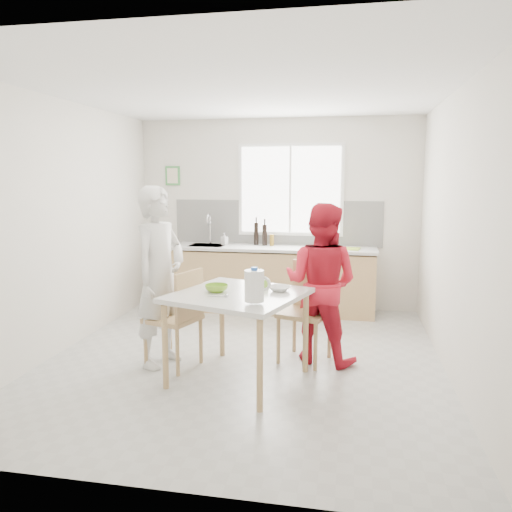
# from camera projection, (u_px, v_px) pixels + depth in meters

# --- Properties ---
(ground) EXTENTS (4.50, 4.50, 0.00)m
(ground) POSITION_uv_depth(u_px,v_px,m) (244.00, 359.00, 5.20)
(ground) COLOR #B7B7B2
(ground) RESTS_ON ground
(room_shell) EXTENTS (4.50, 4.50, 4.50)m
(room_shell) POSITION_uv_depth(u_px,v_px,m) (244.00, 201.00, 4.94)
(room_shell) COLOR silver
(room_shell) RESTS_ON ground
(window) EXTENTS (1.50, 0.06, 1.30)m
(window) POSITION_uv_depth(u_px,v_px,m) (290.00, 190.00, 7.06)
(window) COLOR white
(window) RESTS_ON room_shell
(backsplash) EXTENTS (3.00, 0.02, 0.65)m
(backsplash) POSITION_uv_depth(u_px,v_px,m) (276.00, 223.00, 7.18)
(backsplash) COLOR white
(backsplash) RESTS_ON room_shell
(picture_frame) EXTENTS (0.22, 0.03, 0.28)m
(picture_frame) POSITION_uv_depth(u_px,v_px,m) (173.00, 176.00, 7.35)
(picture_frame) COLOR #44974A
(picture_frame) RESTS_ON room_shell
(kitchen_counter) EXTENTS (2.84, 0.64, 1.37)m
(kitchen_counter) POSITION_uv_depth(u_px,v_px,m) (273.00, 282.00, 7.02)
(kitchen_counter) COLOR tan
(kitchen_counter) RESTS_ON ground
(dining_table) EXTENTS (1.36, 1.36, 0.83)m
(dining_table) POSITION_uv_depth(u_px,v_px,m) (238.00, 302.00, 4.56)
(dining_table) COLOR silver
(dining_table) RESTS_ON ground
(chair_left) EXTENTS (0.57, 0.57, 0.99)m
(chair_left) POSITION_uv_depth(u_px,v_px,m) (179.00, 314.00, 4.91)
(chair_left) COLOR tan
(chair_left) RESTS_ON ground
(chair_far) EXTENTS (0.59, 0.59, 1.01)m
(chair_far) POSITION_uv_depth(u_px,v_px,m) (308.00, 306.00, 5.15)
(chair_far) COLOR tan
(chair_far) RESTS_ON ground
(person_white) EXTENTS (0.61, 0.75, 1.80)m
(person_white) POSITION_uv_depth(u_px,v_px,m) (160.00, 277.00, 4.95)
(person_white) COLOR silver
(person_white) RESTS_ON ground
(person_red) EXTENTS (0.94, 0.82, 1.63)m
(person_red) POSITION_uv_depth(u_px,v_px,m) (321.00, 283.00, 5.05)
(person_red) COLOR red
(person_red) RESTS_ON ground
(bowl_green) EXTENTS (0.27, 0.27, 0.07)m
(bowl_green) POSITION_uv_depth(u_px,v_px,m) (216.00, 288.00, 4.59)
(bowl_green) COLOR #7AB429
(bowl_green) RESTS_ON dining_table
(bowl_white) EXTENTS (0.24, 0.24, 0.05)m
(bowl_white) POSITION_uv_depth(u_px,v_px,m) (279.00, 288.00, 4.62)
(bowl_white) COLOR silver
(bowl_white) RESTS_ON dining_table
(milk_jug) EXTENTS (0.23, 0.16, 0.29)m
(milk_jug) POSITION_uv_depth(u_px,v_px,m) (255.00, 286.00, 4.13)
(milk_jug) COLOR white
(milk_jug) RESTS_ON dining_table
(green_box) EXTENTS (0.13, 0.13, 0.09)m
(green_box) POSITION_uv_depth(u_px,v_px,m) (262.00, 284.00, 4.74)
(green_box) COLOR #87D932
(green_box) RESTS_ON dining_table
(spoon) EXTENTS (0.16, 0.02, 0.01)m
(spoon) POSITION_uv_depth(u_px,v_px,m) (218.00, 296.00, 4.39)
(spoon) COLOR #A5A5AA
(spoon) RESTS_ON dining_table
(cutting_board) EXTENTS (0.38, 0.30, 0.01)m
(cutting_board) POSITION_uv_depth(u_px,v_px,m) (346.00, 249.00, 6.72)
(cutting_board) COLOR #9CBE2B
(cutting_board) RESTS_ON kitchen_counter
(wine_bottle_a) EXTENTS (0.07, 0.07, 0.32)m
(wine_bottle_a) POSITION_uv_depth(u_px,v_px,m) (256.00, 234.00, 7.12)
(wine_bottle_a) COLOR black
(wine_bottle_a) RESTS_ON kitchen_counter
(wine_bottle_b) EXTENTS (0.07, 0.07, 0.30)m
(wine_bottle_b) POSITION_uv_depth(u_px,v_px,m) (265.00, 235.00, 7.06)
(wine_bottle_b) COLOR black
(wine_bottle_b) RESTS_ON kitchen_counter
(jar_amber) EXTENTS (0.06, 0.06, 0.16)m
(jar_amber) POSITION_uv_depth(u_px,v_px,m) (272.00, 240.00, 7.04)
(jar_amber) COLOR brown
(jar_amber) RESTS_ON kitchen_counter
(soap_bottle) EXTENTS (0.10, 0.10, 0.17)m
(soap_bottle) POSITION_uv_depth(u_px,v_px,m) (224.00, 239.00, 7.13)
(soap_bottle) COLOR #999999
(soap_bottle) RESTS_ON kitchen_counter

